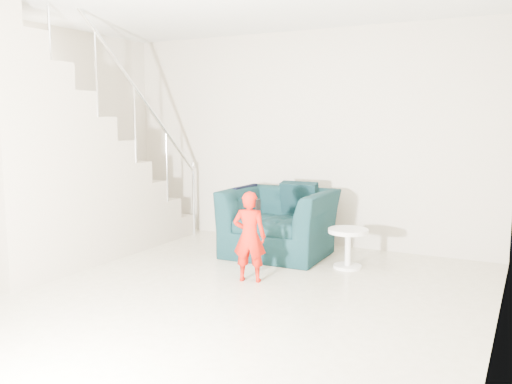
# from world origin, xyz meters

# --- Properties ---
(floor) EXTENTS (5.50, 5.50, 0.00)m
(floor) POSITION_xyz_m (0.00, 0.00, 0.00)
(floor) COLOR tan
(floor) RESTS_ON ground
(back_wall) EXTENTS (5.00, 0.00, 5.00)m
(back_wall) POSITION_xyz_m (0.00, 2.75, 1.35)
(back_wall) COLOR #BAAC98
(back_wall) RESTS_ON floor
(right_wall) EXTENTS (0.00, 5.50, 5.50)m
(right_wall) POSITION_xyz_m (2.50, 0.00, 1.35)
(right_wall) COLOR #BAAC98
(right_wall) RESTS_ON floor
(armchair) EXTENTS (1.22, 1.07, 0.78)m
(armchair) POSITION_xyz_m (0.05, 1.98, 0.39)
(armchair) COLOR black
(armchair) RESTS_ON floor
(toddler) EXTENTS (0.38, 0.30, 0.90)m
(toddler) POSITION_xyz_m (0.24, 0.89, 0.45)
(toddler) COLOR #AA0905
(toddler) RESTS_ON floor
(side_table) EXTENTS (0.43, 0.43, 0.43)m
(side_table) POSITION_xyz_m (0.96, 1.79, 0.29)
(side_table) COLOR silver
(side_table) RESTS_ON floor
(staircase) EXTENTS (1.02, 3.03, 3.62)m
(staircase) POSITION_xyz_m (-2.00, 0.55, 0.95)
(staircase) COLOR #ADA089
(staircase) RESTS_ON floor
(cushion) EXTENTS (0.46, 0.22, 0.45)m
(cushion) POSITION_xyz_m (0.18, 2.30, 0.63)
(cushion) COLOR black
(cushion) RESTS_ON armchair
(throw) EXTENTS (0.05, 0.54, 0.60)m
(throw) POSITION_xyz_m (-0.44, 2.06, 0.49)
(throw) COLOR black
(throw) RESTS_ON armchair
(phone) EXTENTS (0.04, 0.05, 0.10)m
(phone) POSITION_xyz_m (0.35, 0.85, 0.78)
(phone) COLOR black
(phone) RESTS_ON toddler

